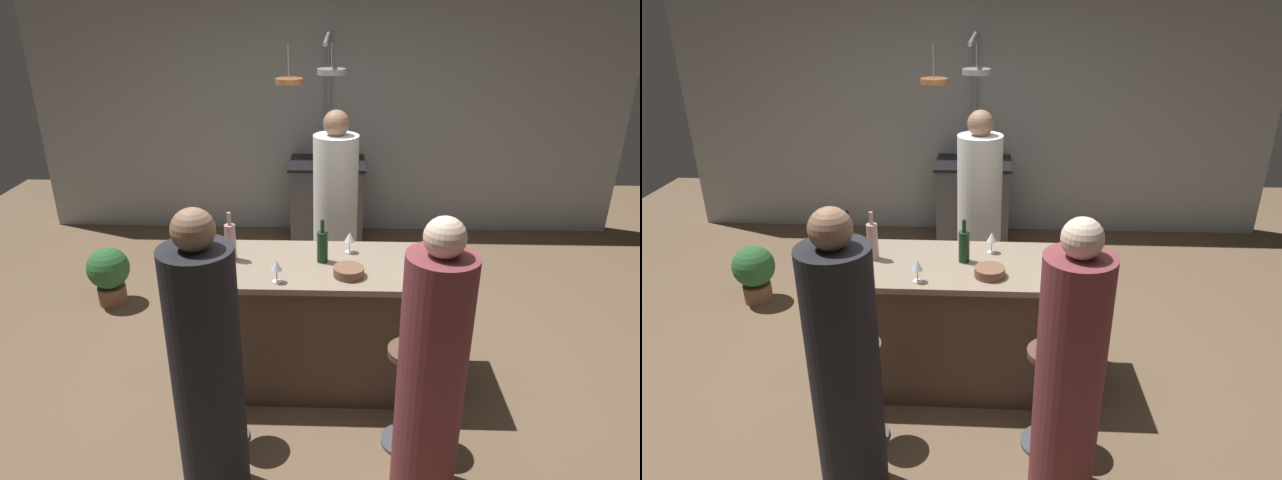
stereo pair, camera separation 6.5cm
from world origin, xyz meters
TOP-DOWN VIEW (x-y plane):
  - ground_plane at (0.00, 0.00)m, footprint 9.00×9.00m
  - back_wall at (0.00, 2.85)m, footprint 6.40×0.16m
  - kitchen_island at (0.00, 0.00)m, footprint 1.80×0.72m
  - stove_range at (0.00, 2.45)m, footprint 0.80×0.64m
  - chef at (0.10, 1.01)m, footprint 0.36×0.36m
  - bar_stool_right at (0.54, -0.62)m, footprint 0.28×0.28m
  - guest_right at (0.59, -0.97)m, footprint 0.34×0.34m
  - bar_stool_left at (-0.55, -0.62)m, footprint 0.28×0.28m
  - guest_left at (-0.51, -1.02)m, footprint 0.35×0.35m
  - overhead_pot_rack at (-0.05, 2.02)m, footprint 0.58×1.44m
  - potted_plant at (-1.86, 0.98)m, footprint 0.36×0.36m
  - pepper_mill at (0.77, 0.22)m, footprint 0.05×0.05m
  - wine_bottle_rose at (-0.58, 0.04)m, footprint 0.07×0.07m
  - wine_bottle_white at (-0.68, -0.16)m, footprint 0.07×0.07m
  - wine_bottle_dark at (-0.77, 0.16)m, footprint 0.07×0.07m
  - wine_bottle_red at (0.02, 0.03)m, footprint 0.07×0.07m
  - wine_glass_near_left_guest at (0.20, 0.18)m, footprint 0.07×0.07m
  - wine_glass_by_chef at (-0.25, -0.26)m, footprint 0.07×0.07m
  - mixing_bowl_wooden at (0.19, -0.17)m, footprint 0.19×0.19m
  - mixing_bowl_blue at (0.73, 0.05)m, footprint 0.16×0.16m
  - mixing_bowl_ceramic at (0.66, -0.18)m, footprint 0.20×0.20m

SIDE VIEW (x-z plane):
  - ground_plane at x=0.00m, z-range 0.00..0.00m
  - potted_plant at x=-1.86m, z-range 0.04..0.56m
  - bar_stool_right at x=0.54m, z-range 0.04..0.72m
  - bar_stool_left at x=-0.55m, z-range 0.04..0.72m
  - stove_range at x=0.00m, z-range 0.00..0.89m
  - kitchen_island at x=0.00m, z-range 0.00..0.90m
  - guest_right at x=0.59m, z-range -0.06..1.55m
  - guest_left at x=-0.51m, z-range -0.06..1.60m
  - chef at x=0.10m, z-range -0.06..1.64m
  - mixing_bowl_wooden at x=0.19m, z-range 0.90..0.96m
  - mixing_bowl_blue at x=0.73m, z-range 0.90..0.97m
  - mixing_bowl_ceramic at x=0.66m, z-range 0.90..0.98m
  - pepper_mill at x=0.77m, z-range 0.90..1.11m
  - wine_glass_near_left_guest at x=0.20m, z-range 0.93..1.08m
  - wine_glass_by_chef at x=-0.25m, z-range 0.93..1.08m
  - wine_bottle_red at x=0.02m, z-range 0.86..1.16m
  - wine_bottle_dark at x=-0.77m, z-range 0.86..1.16m
  - wine_bottle_rose at x=-0.58m, z-range 0.86..1.19m
  - wine_bottle_white at x=-0.68m, z-range 0.86..1.20m
  - back_wall at x=0.00m, z-range 0.00..2.60m
  - overhead_pot_rack at x=-0.05m, z-range 0.54..2.71m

